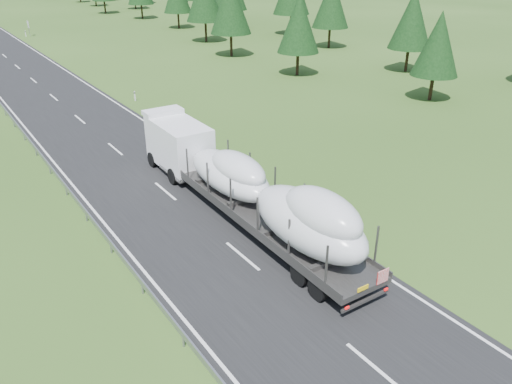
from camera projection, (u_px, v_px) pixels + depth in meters
ground at (242, 256)px, 24.97m from camera, size 400.00×400.00×0.00m
highway_sign at (28, 26)px, 87.17m from camera, size 0.08×0.90×2.60m
boat_truck at (246, 183)px, 27.40m from camera, size 3.23×20.76×4.28m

